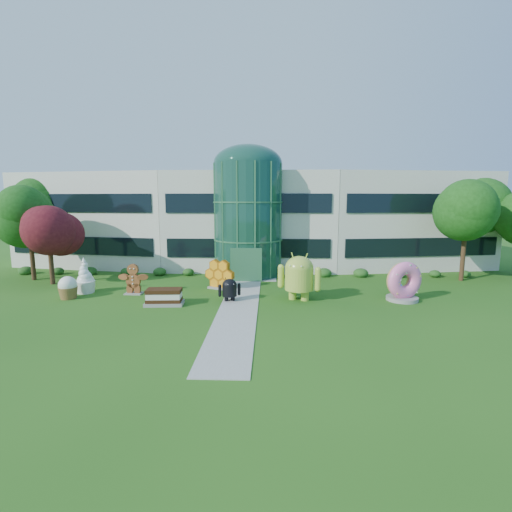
# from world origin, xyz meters

# --- Properties ---
(ground) EXTENTS (140.00, 140.00, 0.00)m
(ground) POSITION_xyz_m (0.00, 0.00, 0.00)
(ground) COLOR #215114
(ground) RESTS_ON ground
(building) EXTENTS (46.00, 15.00, 9.30)m
(building) POSITION_xyz_m (0.00, 18.00, 4.65)
(building) COLOR beige
(building) RESTS_ON ground
(atrium) EXTENTS (6.00, 6.00, 9.80)m
(atrium) POSITION_xyz_m (0.00, 12.00, 4.90)
(atrium) COLOR #194738
(atrium) RESTS_ON ground
(walkway) EXTENTS (2.40, 20.00, 0.04)m
(walkway) POSITION_xyz_m (0.00, 2.00, 0.02)
(walkway) COLOR #9E9E93
(walkway) RESTS_ON ground
(tree_red) EXTENTS (4.00, 4.00, 6.00)m
(tree_red) POSITION_xyz_m (-15.50, 7.50, 3.00)
(tree_red) COLOR #3F0C14
(tree_red) RESTS_ON ground
(trees_backdrop) EXTENTS (52.00, 8.00, 8.40)m
(trees_backdrop) POSITION_xyz_m (0.00, 13.00, 4.20)
(trees_backdrop) COLOR #164411
(trees_backdrop) RESTS_ON ground
(android_green) EXTENTS (3.64, 3.02, 3.53)m
(android_green) POSITION_xyz_m (3.91, 3.47, 1.76)
(android_green) COLOR #A5C13D
(android_green) RESTS_ON ground
(android_black) EXTENTS (1.81, 1.47, 1.79)m
(android_black) POSITION_xyz_m (-0.74, 2.94, 0.89)
(android_black) COLOR black
(android_black) RESTS_ON ground
(donut) EXTENTS (2.85, 2.03, 2.69)m
(donut) POSITION_xyz_m (10.86, 3.56, 1.35)
(donut) COLOR pink
(donut) RESTS_ON ground
(gingerbread) EXTENTS (2.44, 1.01, 2.22)m
(gingerbread) POSITION_xyz_m (-7.83, 4.61, 1.11)
(gingerbread) COLOR brown
(gingerbread) RESTS_ON ground
(ice_cream_sandwich) EXTENTS (2.50, 1.37, 1.08)m
(ice_cream_sandwich) POSITION_xyz_m (-4.84, 1.89, 0.54)
(ice_cream_sandwich) COLOR black
(ice_cream_sandwich) RESTS_ON ground
(honeycomb) EXTENTS (2.72, 1.92, 2.02)m
(honeycomb) POSITION_xyz_m (-1.86, 6.41, 1.01)
(honeycomb) COLOR orange
(honeycomb) RESTS_ON ground
(froyo) EXTENTS (1.84, 1.84, 2.57)m
(froyo) POSITION_xyz_m (-11.48, 4.85, 1.29)
(froyo) COLOR white
(froyo) RESTS_ON ground
(cupcake) EXTENTS (1.46, 1.46, 1.56)m
(cupcake) POSITION_xyz_m (-11.87, 3.22, 0.78)
(cupcake) COLOR white
(cupcake) RESTS_ON ground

